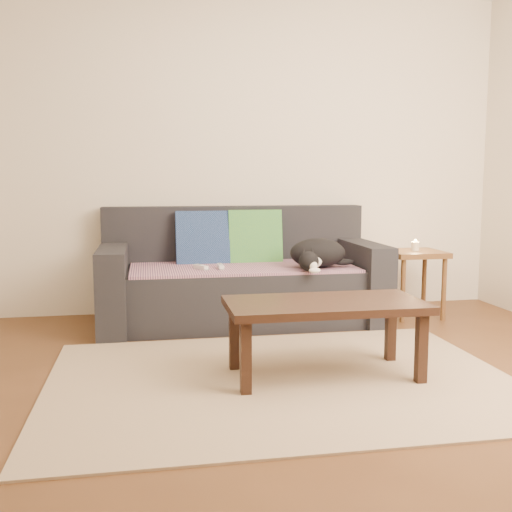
# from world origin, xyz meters

# --- Properties ---
(ground) EXTENTS (4.50, 4.50, 0.00)m
(ground) POSITION_xyz_m (0.00, 0.00, 0.00)
(ground) COLOR brown
(ground) RESTS_ON ground
(back_wall) EXTENTS (4.50, 0.04, 2.60)m
(back_wall) POSITION_xyz_m (0.00, 2.00, 1.30)
(back_wall) COLOR beige
(back_wall) RESTS_ON ground
(sofa) EXTENTS (2.10, 0.94, 0.87)m
(sofa) POSITION_xyz_m (0.00, 1.57, 0.31)
(sofa) COLOR #232328
(sofa) RESTS_ON ground
(throw_blanket) EXTENTS (1.66, 0.74, 0.02)m
(throw_blanket) POSITION_xyz_m (0.00, 1.48, 0.43)
(throw_blanket) COLOR #43294D
(throw_blanket) RESTS_ON sofa
(cushion_navy) EXTENTS (0.41, 0.19, 0.43)m
(cushion_navy) POSITION_xyz_m (-0.28, 1.74, 0.63)
(cushion_navy) COLOR #12264D
(cushion_navy) RESTS_ON throw_blanket
(cushion_green) EXTENTS (0.42, 0.17, 0.44)m
(cushion_green) POSITION_xyz_m (0.14, 1.74, 0.63)
(cushion_green) COLOR #0D534C
(cushion_green) RESTS_ON throw_blanket
(cat) EXTENTS (0.52, 0.50, 0.22)m
(cat) POSITION_xyz_m (0.52, 1.29, 0.54)
(cat) COLOR black
(cat) RESTS_ON throw_blanket
(wii_remote_a) EXTENTS (0.10, 0.15, 0.03)m
(wii_remote_a) POSITION_xyz_m (-0.32, 1.38, 0.46)
(wii_remote_a) COLOR white
(wii_remote_a) RESTS_ON throw_blanket
(wii_remote_b) EXTENTS (0.04, 0.15, 0.03)m
(wii_remote_b) POSITION_xyz_m (-0.18, 1.39, 0.46)
(wii_remote_b) COLOR white
(wii_remote_b) RESTS_ON throw_blanket
(side_table) EXTENTS (0.42, 0.42, 0.53)m
(side_table) POSITION_xyz_m (1.38, 1.47, 0.43)
(side_table) COLOR brown
(side_table) RESTS_ON ground
(candle) EXTENTS (0.06, 0.06, 0.09)m
(candle) POSITION_xyz_m (1.38, 1.47, 0.56)
(candle) COLOR beige
(candle) RESTS_ON side_table
(rug) EXTENTS (2.50, 1.80, 0.01)m
(rug) POSITION_xyz_m (0.00, 0.15, 0.01)
(rug) COLOR #9E886C
(rug) RESTS_ON ground
(coffee_table) EXTENTS (1.07, 0.54, 0.43)m
(coffee_table) POSITION_xyz_m (0.24, 0.17, 0.37)
(coffee_table) COLOR black
(coffee_table) RESTS_ON rug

